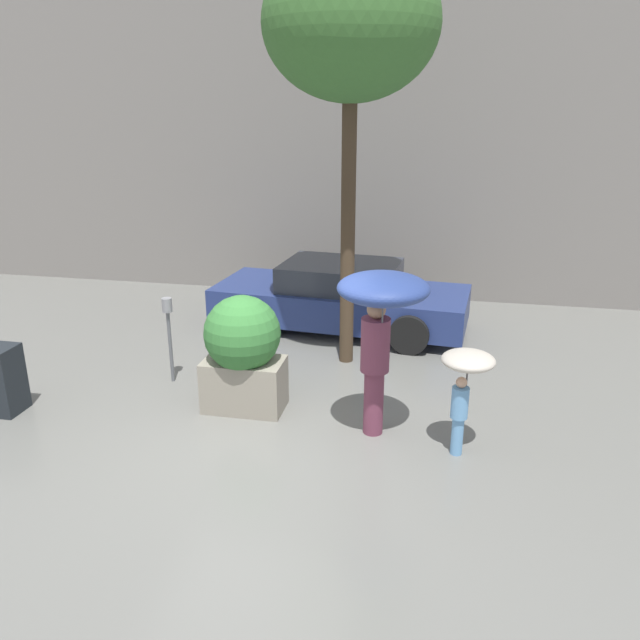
{
  "coord_description": "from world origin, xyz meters",
  "views": [
    {
      "loc": [
        2.1,
        -6.2,
        3.81
      ],
      "look_at": [
        0.54,
        1.6,
        1.05
      ],
      "focal_mm": 35.0,
      "sensor_mm": 36.0,
      "label": 1
    }
  ],
  "objects": [
    {
      "name": "ground_plane",
      "position": [
        0.0,
        0.0,
        0.0
      ],
      "size": [
        40.0,
        40.0,
        0.0
      ],
      "primitive_type": "plane",
      "color": "slate"
    },
    {
      "name": "planter_box",
      "position": [
        -0.33,
        0.88,
        0.83
      ],
      "size": [
        1.04,
        0.98,
        1.54
      ],
      "color": "gray",
      "rests_on": "ground"
    },
    {
      "name": "building_facade",
      "position": [
        0.0,
        6.5,
        3.0
      ],
      "size": [
        18.0,
        0.3,
        6.0
      ],
      "color": "gray",
      "rests_on": "ground"
    },
    {
      "name": "person_child",
      "position": [
        2.45,
        0.32,
        0.98
      ],
      "size": [
        0.6,
        0.6,
        1.24
      ],
      "rotation": [
        0.0,
        0.0,
        0.86
      ],
      "color": "#669ED1",
      "rests_on": "ground"
    },
    {
      "name": "parking_meter",
      "position": [
        -1.62,
        1.5,
        0.91
      ],
      "size": [
        0.14,
        0.14,
        1.26
      ],
      "color": "#595B60",
      "rests_on": "ground"
    },
    {
      "name": "person_adult",
      "position": [
        1.47,
        0.48,
        1.62
      ],
      "size": [
        1.04,
        1.04,
        2.05
      ],
      "rotation": [
        0.0,
        0.0,
        -1.0
      ],
      "color": "brown",
      "rests_on": "ground"
    },
    {
      "name": "newspaper_box",
      "position": [
        -3.4,
        0.18,
        0.45
      ],
      "size": [
        0.5,
        0.44,
        0.9
      ],
      "color": "#1E2328",
      "rests_on": "ground"
    },
    {
      "name": "street_tree",
      "position": [
        0.73,
        2.76,
        4.78
      ],
      "size": [
        2.38,
        2.38,
        5.84
      ],
      "color": "#423323",
      "rests_on": "ground"
    },
    {
      "name": "parked_car_near",
      "position": [
        0.38,
        4.24,
        0.56
      ],
      "size": [
        4.55,
        2.24,
        1.19
      ],
      "rotation": [
        0.0,
        0.0,
        1.48
      ],
      "color": "navy",
      "rests_on": "ground"
    }
  ]
}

